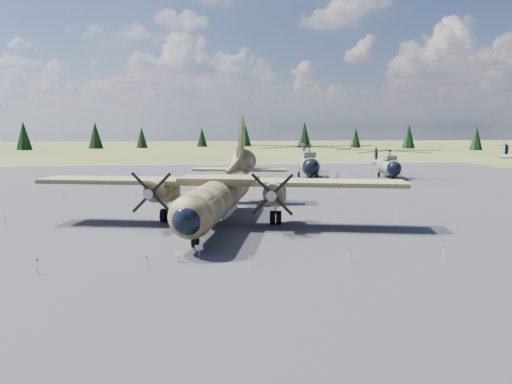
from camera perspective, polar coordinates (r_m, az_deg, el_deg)
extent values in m
plane|color=brown|center=(42.65, -5.28, -3.59)|extent=(500.00, 500.00, 0.00)
cube|color=#5E5E63|center=(52.50, -5.60, -1.51)|extent=(120.00, 120.00, 0.04)
cylinder|color=#3B3C20|center=(41.34, -4.37, -0.54)|extent=(7.22, 19.08, 2.94)
sphere|color=#3B3C20|center=(32.22, -7.52, -2.87)|extent=(3.47, 3.47, 2.88)
sphere|color=black|center=(31.67, -7.77, -3.14)|extent=(2.55, 2.55, 2.12)
cube|color=black|center=(33.70, -6.86, -1.04)|extent=(2.43, 2.12, 0.58)
cone|color=#3B3C20|center=(53.37, -1.89, 2.47)|extent=(4.47, 7.69, 4.42)
cube|color=#939598|center=(42.54, -4.09, -1.96)|extent=(3.39, 6.59, 0.53)
cube|color=#2D341B|center=(41.70, -4.25, 1.20)|extent=(30.47, 10.49, 0.37)
cube|color=#3B3C20|center=(41.68, -4.26, 1.51)|extent=(7.00, 5.13, 0.37)
cylinder|color=#3B3C20|center=(42.59, -10.59, 0.44)|extent=(2.79, 5.68, 1.58)
cube|color=#3B3C20|center=(43.48, -10.24, -0.32)|extent=(2.36, 3.84, 0.84)
cone|color=gray|center=(39.37, -12.03, -0.16)|extent=(0.99, 1.10, 0.80)
cylinder|color=black|center=(43.75, -10.19, -2.63)|extent=(1.17, 1.34, 1.16)
cylinder|color=#3B3C20|center=(40.85, 2.20, 0.27)|extent=(2.79, 5.68, 1.58)
cube|color=#3B3C20|center=(41.77, 2.28, -0.52)|extent=(2.36, 3.84, 0.84)
cone|color=gray|center=(37.47, 1.82, -0.38)|extent=(0.99, 1.10, 0.80)
cylinder|color=black|center=(42.05, 2.27, -2.93)|extent=(1.17, 1.34, 1.16)
cube|color=#3B3C20|center=(49.38, -2.57, 2.80)|extent=(2.11, 7.79, 1.76)
cube|color=#2D341B|center=(53.88, -1.81, 2.58)|extent=(10.35, 4.57, 0.23)
cylinder|color=gray|center=(33.62, -6.97, -4.29)|extent=(0.18, 0.18, 0.95)
cylinder|color=black|center=(33.79, -6.95, -5.56)|extent=(0.58, 1.04, 0.98)
cylinder|color=gray|center=(80.42, 6.05, 3.05)|extent=(3.78, 8.22, 2.75)
sphere|color=black|center=(76.49, 6.32, 2.78)|extent=(2.85, 2.85, 2.53)
sphere|color=gray|center=(84.35, 5.80, 3.26)|extent=(2.85, 2.85, 2.53)
cube|color=gray|center=(79.86, 6.09, 4.29)|extent=(2.32, 3.74, 0.83)
cylinder|color=gray|center=(79.82, 6.10, 4.88)|extent=(0.45, 0.45, 1.10)
cylinder|color=gray|center=(88.43, 5.57, 3.71)|extent=(2.17, 9.44, 1.57)
cube|color=gray|center=(92.46, 5.37, 4.72)|extent=(0.44, 1.56, 2.64)
cylinder|color=black|center=(92.49, 5.61, 4.72)|extent=(0.45, 2.85, 2.86)
cylinder|color=black|center=(77.28, 6.25, 1.68)|extent=(0.40, 0.78, 0.75)
cylinder|color=black|center=(81.74, 4.91, 2.02)|extent=(0.44, 0.92, 0.88)
cylinder|color=gray|center=(81.69, 4.91, 2.42)|extent=(0.17, 0.17, 1.60)
cylinder|color=black|center=(82.01, 6.98, 2.01)|extent=(0.44, 0.92, 0.88)
cylinder|color=gray|center=(81.96, 6.99, 2.41)|extent=(0.17, 0.17, 1.60)
cylinder|color=gray|center=(83.15, 14.92, 2.79)|extent=(3.24, 7.05, 2.36)
sphere|color=black|center=(79.87, 15.51, 2.55)|extent=(2.44, 2.44, 2.17)
sphere|color=gray|center=(86.44, 14.37, 2.97)|extent=(2.44, 2.44, 2.17)
cube|color=gray|center=(82.68, 15.02, 3.81)|extent=(1.99, 3.21, 0.71)
cylinder|color=gray|center=(82.64, 15.03, 4.30)|extent=(0.38, 0.38, 0.94)
cylinder|color=gray|center=(89.86, 13.85, 3.36)|extent=(1.86, 8.10, 1.35)
cube|color=gray|center=(93.23, 13.38, 4.25)|extent=(0.38, 1.34, 2.27)
cylinder|color=black|center=(93.31, 13.58, 4.24)|extent=(0.38, 2.44, 2.46)
cylinder|color=black|center=(80.54, 15.37, 1.65)|extent=(0.35, 0.67, 0.64)
cylinder|color=black|center=(84.06, 13.86, 1.93)|extent=(0.38, 0.79, 0.76)
cylinder|color=gray|center=(84.02, 13.87, 2.27)|extent=(0.15, 0.15, 1.37)
cylinder|color=black|center=(84.68, 15.54, 1.92)|extent=(0.38, 0.79, 0.76)
cylinder|color=gray|center=(84.64, 15.55, 2.25)|extent=(0.15, 0.15, 1.37)
cube|color=gray|center=(116.53, 26.37, 4.39)|extent=(0.37, 1.43, 2.42)
cylinder|color=black|center=(116.75, 26.51, 4.38)|extent=(0.34, 2.62, 2.62)
cube|color=gray|center=(30.92, -8.81, -7.42)|extent=(0.08, 0.08, 0.52)
cube|color=silver|center=(30.81, -8.83, -6.99)|extent=(0.43, 0.21, 0.29)
cube|color=gray|center=(31.95, -6.51, -6.81)|extent=(0.11, 0.11, 0.61)
cube|color=silver|center=(31.82, -6.52, -6.32)|extent=(0.53, 0.35, 0.34)
cylinder|color=silver|center=(30.71, -23.70, -7.81)|extent=(0.07, 0.07, 0.80)
cylinder|color=red|center=(30.61, -23.74, -7.09)|extent=(0.12, 0.12, 0.10)
cylinder|color=silver|center=(29.54, -12.38, -7.94)|extent=(0.07, 0.07, 0.80)
cylinder|color=red|center=(29.43, -12.41, -7.19)|extent=(0.12, 0.12, 0.10)
cylinder|color=silver|center=(29.56, -0.62, -7.75)|extent=(0.07, 0.07, 0.80)
cylinder|color=red|center=(29.46, -0.62, -7.00)|extent=(0.12, 0.12, 0.10)
cylinder|color=silver|center=(30.77, 10.65, -7.27)|extent=(0.07, 0.07, 0.80)
cylinder|color=red|center=(30.67, 10.67, -6.54)|extent=(0.12, 0.12, 0.10)
cylinder|color=silver|center=(33.05, 20.69, -6.60)|extent=(0.07, 0.07, 0.80)
cylinder|color=red|center=(32.96, 20.72, -5.93)|extent=(0.12, 0.12, 0.10)
cylinder|color=silver|center=(60.24, -21.14, -0.44)|extent=(0.07, 0.07, 0.80)
cylinder|color=red|center=(60.19, -21.15, -0.07)|extent=(0.12, 0.12, 0.10)
cylinder|color=silver|center=(58.78, -13.56, -0.33)|extent=(0.07, 0.07, 0.80)
cylinder|color=red|center=(58.73, -13.57, 0.05)|extent=(0.12, 0.12, 0.10)
cylinder|color=silver|center=(58.38, -5.74, -0.21)|extent=(0.07, 0.07, 0.80)
cylinder|color=red|center=(58.33, -5.74, 0.18)|extent=(0.12, 0.12, 0.10)
cylinder|color=silver|center=(59.08, 2.04, -0.09)|extent=(0.07, 0.07, 0.80)
cylinder|color=red|center=(59.03, 2.04, 0.30)|extent=(0.12, 0.12, 0.10)
cylinder|color=silver|center=(60.82, 9.51, 0.03)|extent=(0.07, 0.07, 0.80)
cylinder|color=red|center=(60.78, 9.52, 0.40)|extent=(0.12, 0.12, 0.10)
cylinder|color=silver|center=(45.27, -26.69, -3.21)|extent=(0.07, 0.07, 0.80)
cylinder|color=red|center=(45.20, -26.72, -2.71)|extent=(0.12, 0.12, 0.10)
cylinder|color=silver|center=(46.06, 15.71, -2.51)|extent=(0.07, 0.07, 0.80)
cylinder|color=red|center=(46.00, 15.73, -2.02)|extent=(0.12, 0.12, 0.10)
cone|color=black|center=(194.33, 23.86, 5.66)|extent=(4.71, 4.71, 8.42)
cone|color=black|center=(200.96, 17.04, 6.15)|extent=(5.28, 5.28, 9.43)
cone|color=black|center=(202.42, 11.31, 6.14)|extent=(4.49, 4.49, 8.02)
cone|color=black|center=(199.38, 5.54, 6.56)|extent=(5.76, 5.76, 10.29)
cone|color=black|center=(213.18, -1.22, 6.50)|extent=(5.16, 5.16, 9.21)
cone|color=black|center=(208.65, -6.21, 6.29)|extent=(4.56, 4.56, 8.15)
cone|color=black|center=(200.88, -12.93, 6.11)|extent=(4.56, 4.56, 8.15)
cone|color=black|center=(199.61, -17.89, 6.21)|extent=(5.68, 5.68, 10.14)
cone|color=black|center=(197.13, -25.03, 5.89)|extent=(5.76, 5.76, 10.29)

